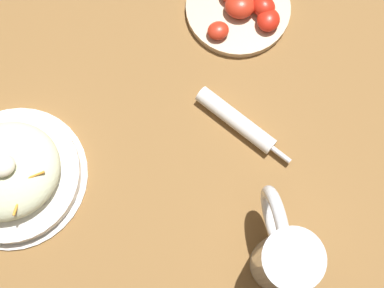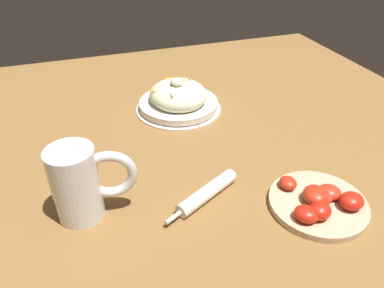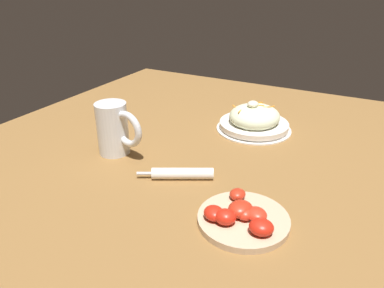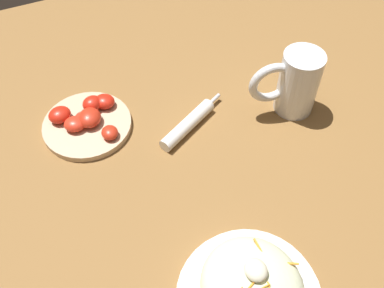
% 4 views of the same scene
% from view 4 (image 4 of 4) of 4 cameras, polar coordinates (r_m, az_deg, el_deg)
% --- Properties ---
extents(ground_plane, '(1.43, 1.43, 0.00)m').
position_cam_4_polar(ground_plane, '(0.83, 1.21, -4.84)').
color(ground_plane, olive).
extents(beer_mug, '(0.08, 0.15, 0.14)m').
position_cam_4_polar(beer_mug, '(0.93, 13.20, 7.42)').
color(beer_mug, white).
rests_on(beer_mug, ground_plane).
extents(napkin_roll, '(0.10, 0.17, 0.03)m').
position_cam_4_polar(napkin_roll, '(0.90, -0.51, 2.59)').
color(napkin_roll, white).
rests_on(napkin_roll, ground_plane).
extents(tomato_plate, '(0.18, 0.18, 0.04)m').
position_cam_4_polar(tomato_plate, '(0.93, -13.44, 2.91)').
color(tomato_plate, '#D1B28E').
rests_on(tomato_plate, ground_plane).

